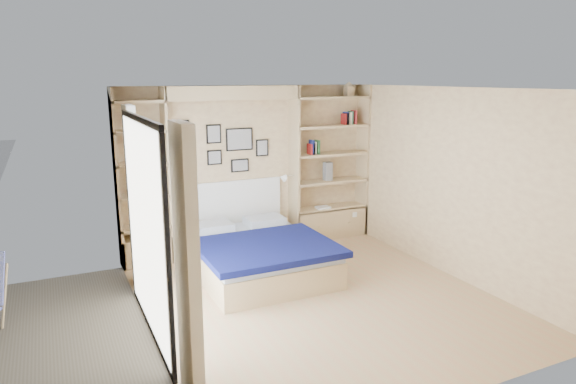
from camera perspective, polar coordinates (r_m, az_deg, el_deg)
name	(u,v)px	position (r m, az deg, el deg)	size (l,w,h in m)	color
ground	(317,298)	(6.37, 3.21, -11.66)	(4.50, 4.50, 0.00)	tan
room_shell	(242,190)	(7.20, -5.17, 0.23)	(4.50, 4.50, 4.50)	beige
bed	(257,254)	(7.03, -3.48, -6.86)	(1.72, 2.24, 1.07)	tan
photo_gallery	(220,147)	(7.75, -7.51, 5.01)	(1.48, 0.02, 0.82)	black
reading_lamps	(236,182)	(7.67, -5.81, 1.16)	(1.92, 0.12, 0.15)	silver
shelf_decor	(323,135)	(8.25, 3.88, 6.31)	(3.49, 0.23, 2.03)	#A51E1E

